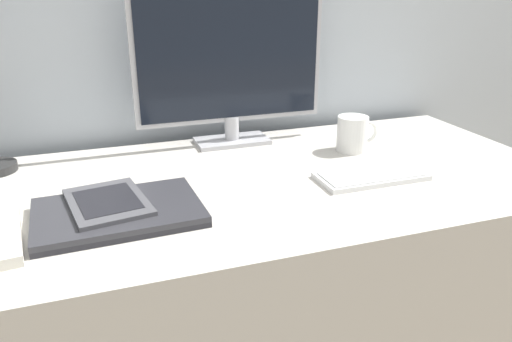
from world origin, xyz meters
TOP-DOWN VIEW (x-y plane):
  - desk at (0.00, 0.15)m, footprint 1.51×0.72m
  - monitor at (0.02, 0.44)m, footprint 0.54×0.11m
  - keyboard at (0.25, 0.06)m, footprint 0.26×0.12m
  - laptop at (-0.33, 0.04)m, footprint 0.33×0.23m
  - ereader at (-0.35, 0.07)m, footprint 0.17×0.22m
  - coffee_mug at (0.32, 0.26)m, footprint 0.12×0.08m

SIDE VIEW (x-z plane):
  - desk at x=0.00m, z-range 0.00..0.71m
  - keyboard at x=0.25m, z-range 0.71..0.72m
  - laptop at x=-0.33m, z-range 0.71..0.73m
  - ereader at x=-0.35m, z-range 0.73..0.74m
  - coffee_mug at x=0.32m, z-range 0.71..0.81m
  - monitor at x=0.02m, z-range 0.72..1.21m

